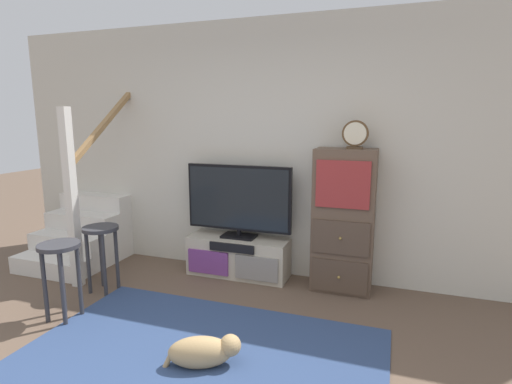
{
  "coord_description": "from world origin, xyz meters",
  "views": [
    {
      "loc": [
        1.24,
        -1.67,
        1.7
      ],
      "look_at": [
        0.05,
        1.76,
        1.02
      ],
      "focal_mm": 28.2,
      "sensor_mm": 36.0,
      "label": 1
    }
  ],
  "objects_px": {
    "bar_stool_far": "(101,243)",
    "dog": "(204,351)",
    "side_cabinet": "(343,221)",
    "bar_stool_near": "(60,263)",
    "television": "(239,200)",
    "media_console": "(238,257)",
    "desk_clock": "(355,135)"
  },
  "relations": [
    {
      "from": "bar_stool_far",
      "to": "dog",
      "type": "relative_size",
      "value": 1.28
    },
    {
      "from": "desk_clock",
      "to": "bar_stool_near",
      "type": "xyz_separation_m",
      "value": [
        -2.23,
        -1.38,
        -1.04
      ]
    },
    {
      "from": "desk_clock",
      "to": "side_cabinet",
      "type": "bearing_deg",
      "value": 169.03
    },
    {
      "from": "side_cabinet",
      "to": "dog",
      "type": "height_order",
      "value": "side_cabinet"
    },
    {
      "from": "media_console",
      "to": "dog",
      "type": "distance_m",
      "value": 1.65
    },
    {
      "from": "media_console",
      "to": "dog",
      "type": "xyz_separation_m",
      "value": [
        0.38,
        -1.6,
        -0.09
      ]
    },
    {
      "from": "side_cabinet",
      "to": "bar_stool_far",
      "type": "distance_m",
      "value": 2.37
    },
    {
      "from": "media_console",
      "to": "bar_stool_near",
      "type": "bearing_deg",
      "value": -127.21
    },
    {
      "from": "dog",
      "to": "media_console",
      "type": "bearing_deg",
      "value": 103.44
    },
    {
      "from": "television",
      "to": "side_cabinet",
      "type": "xyz_separation_m",
      "value": [
        1.1,
        -0.01,
        -0.14
      ]
    },
    {
      "from": "television",
      "to": "bar_stool_far",
      "type": "distance_m",
      "value": 1.43
    },
    {
      "from": "media_console",
      "to": "bar_stool_near",
      "type": "relative_size",
      "value": 1.63
    },
    {
      "from": "side_cabinet",
      "to": "bar_stool_near",
      "type": "xyz_separation_m",
      "value": [
        -2.15,
        -1.39,
        -0.2
      ]
    },
    {
      "from": "side_cabinet",
      "to": "desk_clock",
      "type": "relative_size",
      "value": 5.3
    },
    {
      "from": "bar_stool_near",
      "to": "dog",
      "type": "bearing_deg",
      "value": -8.74
    },
    {
      "from": "television",
      "to": "dog",
      "type": "xyz_separation_m",
      "value": [
        0.38,
        -1.63,
        -0.72
      ]
    },
    {
      "from": "television",
      "to": "bar_stool_near",
      "type": "bearing_deg",
      "value": -126.73
    },
    {
      "from": "media_console",
      "to": "dog",
      "type": "relative_size",
      "value": 2.12
    },
    {
      "from": "bar_stool_far",
      "to": "side_cabinet",
      "type": "bearing_deg",
      "value": 20.29
    },
    {
      "from": "side_cabinet",
      "to": "bar_stool_near",
      "type": "distance_m",
      "value": 2.57
    },
    {
      "from": "television",
      "to": "desk_clock",
      "type": "xyz_separation_m",
      "value": [
        1.18,
        -0.03,
        0.7
      ]
    },
    {
      "from": "bar_stool_near",
      "to": "dog",
      "type": "relative_size",
      "value": 1.3
    },
    {
      "from": "television",
      "to": "bar_stool_far",
      "type": "bearing_deg",
      "value": -143.15
    },
    {
      "from": "media_console",
      "to": "desk_clock",
      "type": "bearing_deg",
      "value": -0.23
    },
    {
      "from": "bar_stool_far",
      "to": "dog",
      "type": "height_order",
      "value": "bar_stool_far"
    },
    {
      "from": "media_console",
      "to": "desk_clock",
      "type": "xyz_separation_m",
      "value": [
        1.18,
        -0.0,
        1.33
      ]
    },
    {
      "from": "desk_clock",
      "to": "dog",
      "type": "bearing_deg",
      "value": -116.56
    },
    {
      "from": "media_console",
      "to": "side_cabinet",
      "type": "height_order",
      "value": "side_cabinet"
    },
    {
      "from": "media_console",
      "to": "desk_clock",
      "type": "distance_m",
      "value": 1.78
    },
    {
      "from": "side_cabinet",
      "to": "desk_clock",
      "type": "bearing_deg",
      "value": -10.97
    },
    {
      "from": "media_console",
      "to": "bar_stool_far",
      "type": "relative_size",
      "value": 1.66
    },
    {
      "from": "media_console",
      "to": "side_cabinet",
      "type": "bearing_deg",
      "value": 0.53
    }
  ]
}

